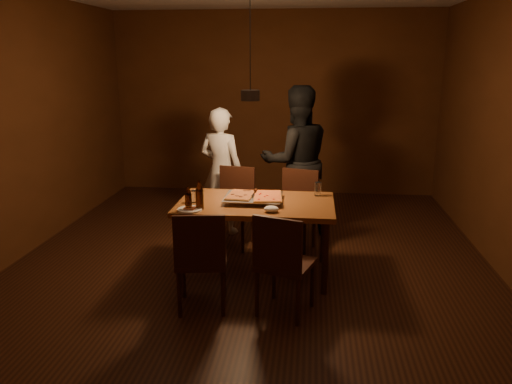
# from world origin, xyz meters

# --- Properties ---
(room_shell) EXTENTS (6.00, 6.00, 6.00)m
(room_shell) POSITION_xyz_m (0.00, 0.00, 1.40)
(room_shell) COLOR #381C0F
(room_shell) RESTS_ON ground
(dining_table) EXTENTS (1.50, 0.90, 0.75)m
(dining_table) POSITION_xyz_m (0.08, -0.22, 0.68)
(dining_table) COLOR brown
(dining_table) RESTS_ON floor
(chair_far_left) EXTENTS (0.49, 0.49, 0.49)m
(chair_far_left) POSITION_xyz_m (-0.26, 0.60, 0.54)
(chair_far_left) COLOR #38190F
(chair_far_left) RESTS_ON floor
(chair_far_right) EXTENTS (0.52, 0.52, 0.49)m
(chair_far_right) POSITION_xyz_m (0.45, 0.54, 0.54)
(chair_far_right) COLOR #38190F
(chair_far_right) RESTS_ON floor
(chair_near_left) EXTENTS (0.48, 0.48, 0.49)m
(chair_near_left) POSITION_xyz_m (-0.29, -1.03, 0.54)
(chair_near_left) COLOR #38190F
(chair_near_left) RESTS_ON floor
(chair_near_right) EXTENTS (0.53, 0.53, 0.49)m
(chair_near_right) POSITION_xyz_m (0.38, -1.04, 0.54)
(chair_near_right) COLOR #38190F
(chair_near_right) RESTS_ON floor
(pizza_tray) EXTENTS (0.59, 0.50, 0.05)m
(pizza_tray) POSITION_xyz_m (0.05, -0.19, 0.77)
(pizza_tray) COLOR silver
(pizza_tray) RESTS_ON dining_table
(pizza_meat) EXTENTS (0.27, 0.40, 0.02)m
(pizza_meat) POSITION_xyz_m (-0.07, -0.18, 0.81)
(pizza_meat) COLOR maroon
(pizza_meat) RESTS_ON pizza_tray
(pizza_cheese) EXTENTS (0.31, 0.45, 0.02)m
(pizza_cheese) POSITION_xyz_m (0.19, -0.20, 0.81)
(pizza_cheese) COLOR gold
(pizza_cheese) RESTS_ON pizza_tray
(spatula) EXTENTS (0.10, 0.24, 0.04)m
(spatula) POSITION_xyz_m (0.05, -0.18, 0.81)
(spatula) COLOR silver
(spatula) RESTS_ON pizza_tray
(beer_bottle_a) EXTENTS (0.06, 0.06, 0.23)m
(beer_bottle_a) POSITION_xyz_m (-0.50, -0.55, 0.87)
(beer_bottle_a) COLOR black
(beer_bottle_a) RESTS_ON dining_table
(beer_bottle_b) EXTENTS (0.07, 0.07, 0.28)m
(beer_bottle_b) POSITION_xyz_m (-0.41, -0.51, 0.89)
(beer_bottle_b) COLOR black
(beer_bottle_b) RESTS_ON dining_table
(water_glass_left) EXTENTS (0.07, 0.07, 0.11)m
(water_glass_left) POSITION_xyz_m (-0.51, -0.30, 0.81)
(water_glass_left) COLOR silver
(water_glass_left) RESTS_ON dining_table
(water_glass_right) EXTENTS (0.07, 0.07, 0.14)m
(water_glass_right) POSITION_xyz_m (0.67, 0.08, 0.82)
(water_glass_right) COLOR silver
(water_glass_right) RESTS_ON dining_table
(plate_slice) EXTENTS (0.22, 0.22, 0.03)m
(plate_slice) POSITION_xyz_m (-0.49, -0.56, 0.76)
(plate_slice) COLOR white
(plate_slice) RESTS_ON dining_table
(napkin) EXTENTS (0.14, 0.10, 0.06)m
(napkin) POSITION_xyz_m (0.25, -0.53, 0.78)
(napkin) COLOR white
(napkin) RESTS_ON dining_table
(diner_white) EXTENTS (0.65, 0.53, 1.54)m
(diner_white) POSITION_xyz_m (-0.48, 1.00, 0.77)
(diner_white) COLOR silver
(diner_white) RESTS_ON floor
(diner_dark) EXTENTS (1.04, 0.91, 1.79)m
(diner_dark) POSITION_xyz_m (0.42, 1.07, 0.90)
(diner_dark) COLOR black
(diner_dark) RESTS_ON floor
(pendant_lamp) EXTENTS (0.18, 0.18, 1.10)m
(pendant_lamp) POSITION_xyz_m (0.00, 0.00, 1.76)
(pendant_lamp) COLOR black
(pendant_lamp) RESTS_ON ceiling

